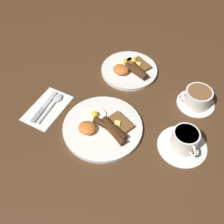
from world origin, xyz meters
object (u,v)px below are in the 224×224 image
at_px(breakfast_plate_far, 130,69).
at_px(teacup_near, 184,141).
at_px(breakfast_plate_near, 103,127).
at_px(spoon, 55,101).
at_px(teacup_far, 197,98).
at_px(knife, 43,108).

relative_size(breakfast_plate_far, teacup_near, 1.42).
xyz_separation_m(breakfast_plate_near, breakfast_plate_far, (-0.04, 0.31, 0.00)).
xyz_separation_m(breakfast_plate_near, spoon, (-0.22, 0.02, -0.00)).
relative_size(teacup_far, spoon, 0.91).
distance_m(breakfast_plate_far, teacup_near, 0.40).
xyz_separation_m(teacup_near, teacup_far, (-0.01, 0.21, -0.00)).
xyz_separation_m(knife, spoon, (0.02, 0.05, 0.00)).
relative_size(breakfast_plate_near, teacup_near, 1.69).
height_order(teacup_far, spoon, teacup_far).
height_order(knife, spoon, spoon).
bearing_deg(teacup_near, knife, -171.26).
bearing_deg(teacup_far, teacup_near, -86.11).
xyz_separation_m(breakfast_plate_near, teacup_far, (0.25, 0.26, 0.02)).
xyz_separation_m(teacup_near, knife, (-0.51, -0.08, -0.03)).
relative_size(teacup_near, spoon, 1.06).
bearing_deg(knife, breakfast_plate_far, -35.14).
bearing_deg(knife, teacup_far, -64.26).
distance_m(breakfast_plate_near, knife, 0.24).
height_order(breakfast_plate_far, knife, breakfast_plate_far).
height_order(breakfast_plate_near, breakfast_plate_far, breakfast_plate_far).
xyz_separation_m(teacup_far, knife, (-0.49, -0.28, -0.02)).
bearing_deg(breakfast_plate_far, knife, -121.02).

